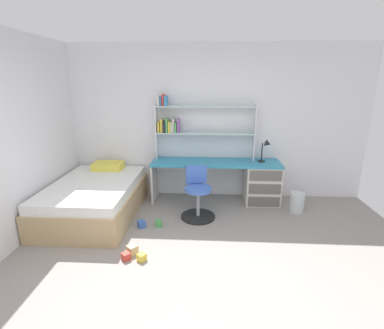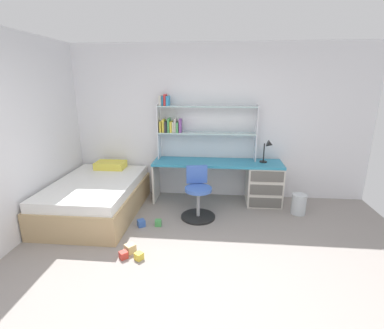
% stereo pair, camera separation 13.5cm
% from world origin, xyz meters
% --- Properties ---
extents(ground_plane, '(5.54, 6.38, 0.02)m').
position_xyz_m(ground_plane, '(0.00, 0.00, -0.01)').
color(ground_plane, gray).
extents(room_shell, '(5.54, 6.38, 2.61)m').
position_xyz_m(room_shell, '(-1.23, 1.26, 1.30)').
color(room_shell, silver).
rests_on(room_shell, ground_plane).
extents(desk, '(2.14, 0.54, 0.71)m').
position_xyz_m(desk, '(0.80, 2.40, 0.40)').
color(desk, teal).
rests_on(desk, ground_plane).
extents(bookshelf_hutch, '(1.66, 0.22, 1.08)m').
position_xyz_m(bookshelf_hutch, '(-0.21, 2.55, 1.33)').
color(bookshelf_hutch, silver).
rests_on(bookshelf_hutch, desk).
extents(desk_lamp, '(0.20, 0.17, 0.38)m').
position_xyz_m(desk_lamp, '(1.04, 2.40, 0.96)').
color(desk_lamp, black).
rests_on(desk_lamp, desk).
extents(swivel_chair, '(0.52, 0.52, 0.77)m').
position_xyz_m(swivel_chair, '(-0.05, 1.78, 0.30)').
color(swivel_chair, black).
rests_on(swivel_chair, ground_plane).
extents(bed_platform, '(1.24, 1.84, 0.65)m').
position_xyz_m(bed_platform, '(-1.63, 1.76, 0.27)').
color(bed_platform, tan).
rests_on(bed_platform, ground_plane).
extents(waste_bin, '(0.22, 0.22, 0.32)m').
position_xyz_m(waste_bin, '(1.51, 2.03, 0.16)').
color(waste_bin, silver).
rests_on(waste_bin, ground_plane).
extents(toy_block_yellow_0, '(0.12, 0.12, 0.09)m').
position_xyz_m(toy_block_yellow_0, '(-0.66, 0.62, 0.04)').
color(toy_block_yellow_0, gold).
rests_on(toy_block_yellow_0, ground_plane).
extents(toy_block_red_1, '(0.12, 0.12, 0.09)m').
position_xyz_m(toy_block_red_1, '(-0.84, 0.63, 0.04)').
color(toy_block_red_1, red).
rests_on(toy_block_red_1, ground_plane).
extents(toy_block_natural_2, '(0.15, 0.15, 0.11)m').
position_xyz_m(toy_block_natural_2, '(-0.80, 0.75, 0.05)').
color(toy_block_natural_2, tan).
rests_on(toy_block_natural_2, ground_plane).
extents(toy_block_green_3, '(0.10, 0.10, 0.09)m').
position_xyz_m(toy_block_green_3, '(-0.60, 1.44, 0.04)').
color(toy_block_green_3, '#479E51').
rests_on(toy_block_green_3, ground_plane).
extents(toy_block_blue_4, '(0.14, 0.14, 0.10)m').
position_xyz_m(toy_block_blue_4, '(-0.84, 1.40, 0.05)').
color(toy_block_blue_4, '#3860B7').
rests_on(toy_block_blue_4, ground_plane).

